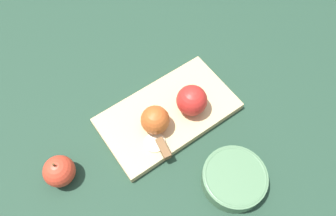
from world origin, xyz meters
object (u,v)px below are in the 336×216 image
apple_half_left (192,100)px  apple_half_right (155,120)px  knife (162,145)px  apple_whole (59,171)px  bowl (234,178)px

apple_half_left → apple_half_right: apple_half_left is taller
knife → apple_whole: apple_whole is taller
apple_half_left → knife: 0.14m
apple_half_left → apple_half_right: size_ratio=1.10×
knife → bowl: bowl is taller
apple_whole → bowl: (-0.33, 0.28, -0.01)m
apple_half_left → apple_half_right: 0.11m
apple_half_left → apple_half_right: (0.11, -0.02, -0.00)m
apple_half_right → bowl: (-0.06, 0.23, -0.04)m
knife → bowl: size_ratio=0.85×
apple_half_right → knife: apple_half_right is taller
bowl → knife: bearing=-63.8°
apple_half_left → knife: size_ratio=0.62×
knife → apple_whole: size_ratio=1.50×
knife → apple_whole: bearing=80.4°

